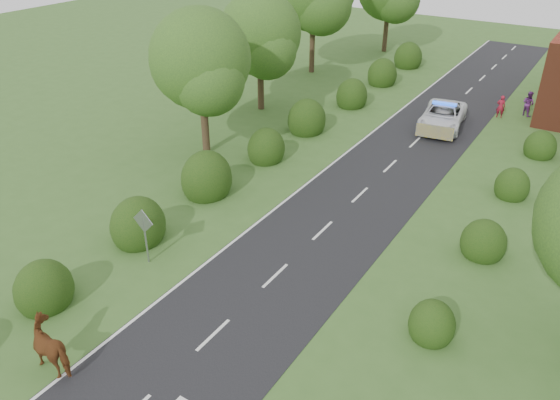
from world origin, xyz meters
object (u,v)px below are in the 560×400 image
Objects in this scene: police_van at (443,116)px; pedestrian_red at (501,107)px; road_sign at (144,228)px; pedestrian_purple at (528,103)px; cow at (55,348)px.

police_van is 4.80m from pedestrian_red.
pedestrian_red is (8.33, 25.30, -0.88)m from road_sign.
pedestrian_red is at bearing 71.78° from road_sign.
road_sign is 0.43× the size of police_van.
road_sign reaches higher than pedestrian_purple.
cow is 0.35× the size of police_van.
cow is 1.33× the size of pedestrian_red.
road_sign reaches higher than police_van.
police_van is 3.77× the size of pedestrian_red.
pedestrian_purple reaches higher than pedestrian_red.
pedestrian_red reaches higher than cow.
cow is 31.78m from pedestrian_red.
police_van is at bearing 80.77° from pedestrian_purple.
pedestrian_purple is (8.22, 32.46, 0.12)m from cow.
pedestrian_red is at bearing 72.85° from pedestrian_purple.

